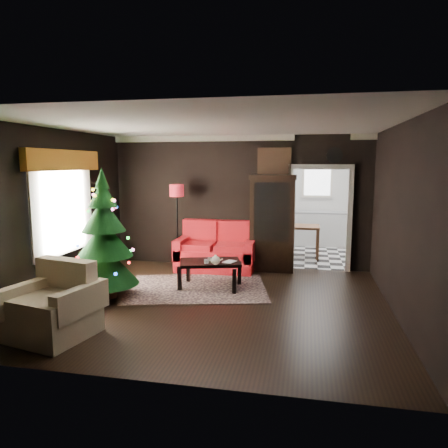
% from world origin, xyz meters
% --- Properties ---
extents(floor, '(5.50, 5.50, 0.00)m').
position_xyz_m(floor, '(0.00, 0.00, 0.00)').
color(floor, black).
rests_on(floor, ground).
extents(ceiling, '(5.50, 5.50, 0.00)m').
position_xyz_m(ceiling, '(0.00, 0.00, 2.80)').
color(ceiling, white).
rests_on(ceiling, ground).
extents(wall_back, '(5.50, 0.00, 5.50)m').
position_xyz_m(wall_back, '(0.00, 2.50, 1.40)').
color(wall_back, black).
rests_on(wall_back, ground).
extents(wall_front, '(5.50, 0.00, 5.50)m').
position_xyz_m(wall_front, '(0.00, -2.50, 1.40)').
color(wall_front, black).
rests_on(wall_front, ground).
extents(wall_left, '(0.00, 5.50, 5.50)m').
position_xyz_m(wall_left, '(-2.75, 0.00, 1.40)').
color(wall_left, black).
rests_on(wall_left, ground).
extents(wall_right, '(0.00, 5.50, 5.50)m').
position_xyz_m(wall_right, '(2.75, 0.00, 1.40)').
color(wall_right, black).
rests_on(wall_right, ground).
extents(doorway, '(1.10, 0.10, 2.10)m').
position_xyz_m(doorway, '(1.70, 2.50, 1.05)').
color(doorway, silver).
rests_on(doorway, ground).
extents(left_window, '(0.05, 1.60, 1.40)m').
position_xyz_m(left_window, '(-2.71, 0.20, 1.45)').
color(left_window, white).
rests_on(left_window, wall_left).
extents(valance, '(0.12, 2.10, 0.35)m').
position_xyz_m(valance, '(-2.63, 0.20, 2.27)').
color(valance, brown).
rests_on(valance, wall_left).
extents(kitchen_floor, '(3.00, 3.00, 0.00)m').
position_xyz_m(kitchen_floor, '(1.70, 4.00, 0.00)').
color(kitchen_floor, white).
rests_on(kitchen_floor, ground).
extents(kitchen_window, '(0.70, 0.06, 0.70)m').
position_xyz_m(kitchen_window, '(1.70, 5.45, 1.70)').
color(kitchen_window, white).
rests_on(kitchen_window, ground).
extents(rug, '(2.77, 2.27, 0.01)m').
position_xyz_m(rug, '(-0.46, 0.70, 0.01)').
color(rug, '#4B3140').
rests_on(rug, ground).
extents(loveseat, '(1.70, 0.90, 1.00)m').
position_xyz_m(loveseat, '(-0.40, 2.05, 0.50)').
color(loveseat, maroon).
rests_on(loveseat, ground).
extents(curio_cabinet, '(0.90, 0.45, 1.90)m').
position_xyz_m(curio_cabinet, '(0.75, 2.27, 0.95)').
color(curio_cabinet, black).
rests_on(curio_cabinet, ground).
extents(floor_lamp, '(0.37, 0.37, 1.91)m').
position_xyz_m(floor_lamp, '(-1.24, 2.06, 0.83)').
color(floor_lamp, black).
rests_on(floor_lamp, ground).
extents(christmas_tree, '(1.30, 1.30, 2.06)m').
position_xyz_m(christmas_tree, '(-1.79, -0.10, 1.05)').
color(christmas_tree, black).
rests_on(christmas_tree, ground).
extents(armchair, '(1.12, 1.12, 0.96)m').
position_xyz_m(armchair, '(-1.72, -1.68, 0.46)').
color(armchair, tan).
rests_on(armchair, ground).
extents(coffee_table, '(1.20, 0.91, 0.48)m').
position_xyz_m(coffee_table, '(-0.23, 0.79, 0.25)').
color(coffee_table, black).
rests_on(coffee_table, rug).
extents(teapot, '(0.21, 0.21, 0.17)m').
position_xyz_m(teapot, '(-0.08, 0.54, 0.57)').
color(teapot, white).
rests_on(teapot, coffee_table).
extents(cup_a, '(0.07, 0.07, 0.05)m').
position_xyz_m(cup_a, '(-0.25, 0.83, 0.52)').
color(cup_a, beige).
rests_on(cup_a, coffee_table).
extents(cup_b, '(0.08, 0.08, 0.06)m').
position_xyz_m(cup_b, '(-0.26, 0.62, 0.52)').
color(cup_b, silver).
rests_on(cup_b, coffee_table).
extents(book, '(0.17, 0.08, 0.24)m').
position_xyz_m(book, '(0.05, 0.79, 0.61)').
color(book, tan).
rests_on(book, coffee_table).
extents(wall_clock, '(0.32, 0.32, 0.06)m').
position_xyz_m(wall_clock, '(1.95, 2.45, 2.38)').
color(wall_clock, white).
rests_on(wall_clock, wall_back).
extents(painting, '(0.62, 0.05, 0.52)m').
position_xyz_m(painting, '(0.75, 2.46, 2.25)').
color(painting, tan).
rests_on(painting, wall_back).
extents(kitchen_counter, '(1.80, 0.60, 0.90)m').
position_xyz_m(kitchen_counter, '(1.70, 5.20, 0.45)').
color(kitchen_counter, silver).
rests_on(kitchen_counter, ground).
extents(kitchen_table, '(0.70, 0.70, 0.75)m').
position_xyz_m(kitchen_table, '(1.40, 3.70, 0.38)').
color(kitchen_table, brown).
rests_on(kitchen_table, ground).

